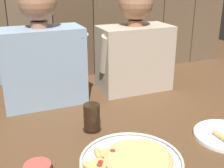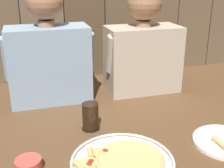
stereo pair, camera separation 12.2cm
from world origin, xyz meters
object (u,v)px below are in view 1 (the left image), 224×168
(diner_left, at_px, (42,52))
(diner_right, at_px, (135,44))
(pizza_tray, at_px, (133,159))
(drinking_glass, at_px, (92,118))

(diner_left, distance_m, diner_right, 0.49)
(diner_left, relative_size, diner_right, 1.03)
(diner_left, bearing_deg, diner_right, 0.05)
(pizza_tray, relative_size, diner_left, 0.62)
(pizza_tray, bearing_deg, drinking_glass, 102.45)
(pizza_tray, xyz_separation_m, drinking_glass, (-0.06, 0.27, 0.05))
(diner_right, bearing_deg, pizza_tray, -116.57)
(diner_left, xyz_separation_m, diner_right, (0.49, 0.00, -0.00))
(drinking_glass, bearing_deg, diner_right, 43.78)
(drinking_glass, height_order, diner_right, diner_right)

